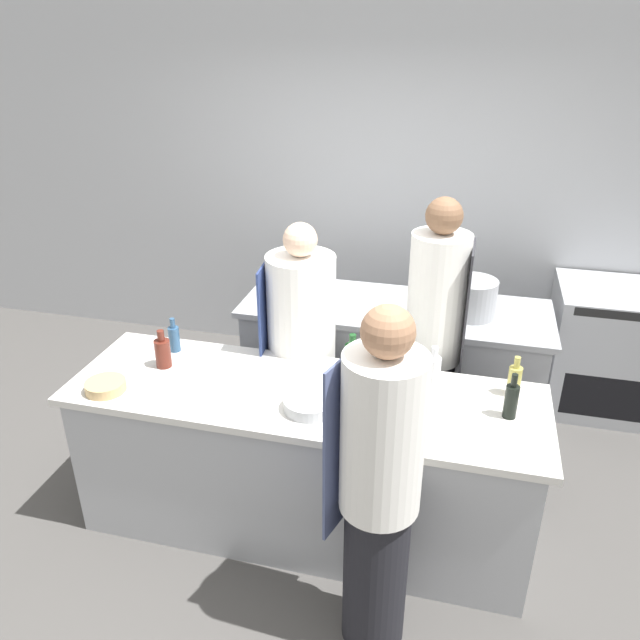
{
  "coord_description": "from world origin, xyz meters",
  "views": [
    {
      "loc": [
        0.76,
        -2.64,
        2.63
      ],
      "look_at": [
        0.0,
        0.35,
        1.13
      ],
      "focal_mm": 35.0,
      "sensor_mm": 36.0,
      "label": 1
    }
  ],
  "objects_px": {
    "oven_range": "(613,350)",
    "bottle_vinegar": "(514,380)",
    "bottle_sauce": "(352,357)",
    "bottle_cooking_oil": "(433,370)",
    "bottle_olive_oil": "(174,338)",
    "chef_at_prep_near": "(379,490)",
    "bottle_water": "(511,400)",
    "bottle_wine": "(163,352)",
    "stockpot": "(472,298)",
    "bowl_mixing_large": "(310,404)",
    "chef_at_pass_far": "(301,355)",
    "cup": "(388,370)",
    "bowl_prep_small": "(106,386)",
    "chef_at_stove": "(433,345)"
  },
  "relations": [
    {
      "from": "bottle_vinegar",
      "to": "stockpot",
      "type": "height_order",
      "value": "stockpot"
    },
    {
      "from": "cup",
      "to": "chef_at_pass_far",
      "type": "bearing_deg",
      "value": 156.79
    },
    {
      "from": "chef_at_prep_near",
      "to": "bottle_vinegar",
      "type": "bearing_deg",
      "value": -15.94
    },
    {
      "from": "chef_at_stove",
      "to": "bottle_water",
      "type": "xyz_separation_m",
      "value": [
        0.42,
        -0.61,
        0.08
      ]
    },
    {
      "from": "bowl_prep_small",
      "to": "cup",
      "type": "xyz_separation_m",
      "value": [
        1.4,
        0.5,
        0.01
      ]
    },
    {
      "from": "bottle_olive_oil",
      "to": "cup",
      "type": "bearing_deg",
      "value": 0.82
    },
    {
      "from": "chef_at_pass_far",
      "to": "bottle_vinegar",
      "type": "distance_m",
      "value": 1.24
    },
    {
      "from": "chef_at_pass_far",
      "to": "bottle_olive_oil",
      "type": "relative_size",
      "value": 7.87
    },
    {
      "from": "bowl_prep_small",
      "to": "cup",
      "type": "bearing_deg",
      "value": 19.79
    },
    {
      "from": "chef_at_pass_far",
      "to": "bottle_sauce",
      "type": "xyz_separation_m",
      "value": [
        0.36,
        -0.23,
        0.17
      ]
    },
    {
      "from": "bottle_olive_oil",
      "to": "bottle_cooking_oil",
      "type": "xyz_separation_m",
      "value": [
        1.48,
        -0.02,
        0.01
      ]
    },
    {
      "from": "bottle_olive_oil",
      "to": "cup",
      "type": "xyz_separation_m",
      "value": [
        1.25,
        0.02,
        -0.04
      ]
    },
    {
      "from": "chef_at_prep_near",
      "to": "bottle_olive_oil",
      "type": "distance_m",
      "value": 1.6
    },
    {
      "from": "chef_at_stove",
      "to": "chef_at_prep_near",
      "type": "bearing_deg",
      "value": -4.31
    },
    {
      "from": "oven_range",
      "to": "bottle_water",
      "type": "distance_m",
      "value": 1.95
    },
    {
      "from": "bottle_olive_oil",
      "to": "bowl_prep_small",
      "type": "xyz_separation_m",
      "value": [
        -0.16,
        -0.49,
        -0.06
      ]
    },
    {
      "from": "chef_at_prep_near",
      "to": "bottle_water",
      "type": "distance_m",
      "value": 0.85
    },
    {
      "from": "chef_at_prep_near",
      "to": "chef_at_pass_far",
      "type": "relative_size",
      "value": 1.05
    },
    {
      "from": "chef_at_pass_far",
      "to": "bottle_wine",
      "type": "xyz_separation_m",
      "value": [
        -0.67,
        -0.44,
        0.16
      ]
    },
    {
      "from": "chef_at_prep_near",
      "to": "stockpot",
      "type": "xyz_separation_m",
      "value": [
        0.31,
        1.77,
        0.15
      ]
    },
    {
      "from": "bottle_wine",
      "to": "bowl_mixing_large",
      "type": "height_order",
      "value": "bottle_wine"
    },
    {
      "from": "bottle_olive_oil",
      "to": "bottle_wine",
      "type": "distance_m",
      "value": 0.18
    },
    {
      "from": "bowl_mixing_large",
      "to": "bottle_sauce",
      "type": "bearing_deg",
      "value": 72.66
    },
    {
      "from": "bowl_mixing_large",
      "to": "chef_at_prep_near",
      "type": "bearing_deg",
      "value": -47.91
    },
    {
      "from": "chef_at_stove",
      "to": "bowl_prep_small",
      "type": "height_order",
      "value": "chef_at_stove"
    },
    {
      "from": "oven_range",
      "to": "bowl_mixing_large",
      "type": "xyz_separation_m",
      "value": [
        -1.77,
        -1.87,
        0.45
      ]
    },
    {
      "from": "chef_at_stove",
      "to": "cup",
      "type": "distance_m",
      "value": 0.43
    },
    {
      "from": "oven_range",
      "to": "stockpot",
      "type": "bearing_deg",
      "value": -151.17
    },
    {
      "from": "chef_at_prep_near",
      "to": "bottle_water",
      "type": "xyz_separation_m",
      "value": [
        0.53,
        0.65,
        0.12
      ]
    },
    {
      "from": "chef_at_prep_near",
      "to": "bottle_olive_oil",
      "type": "xyz_separation_m",
      "value": [
        -1.34,
        0.86,
        0.11
      ]
    },
    {
      "from": "bottle_sauce",
      "to": "bottle_cooking_oil",
      "type": "bearing_deg",
      "value": -4.95
    },
    {
      "from": "bottle_olive_oil",
      "to": "stockpot",
      "type": "relative_size",
      "value": 0.67
    },
    {
      "from": "chef_at_stove",
      "to": "bottle_sauce",
      "type": "height_order",
      "value": "chef_at_stove"
    },
    {
      "from": "oven_range",
      "to": "stockpot",
      "type": "xyz_separation_m",
      "value": [
        -1.04,
        -0.57,
        0.54
      ]
    },
    {
      "from": "oven_range",
      "to": "chef_at_prep_near",
      "type": "distance_m",
      "value": 2.73
    },
    {
      "from": "chef_at_prep_near",
      "to": "bottle_vinegar",
      "type": "height_order",
      "value": "chef_at_prep_near"
    },
    {
      "from": "oven_range",
      "to": "bottle_vinegar",
      "type": "xyz_separation_m",
      "value": [
        -0.79,
        -1.49,
        0.51
      ]
    },
    {
      "from": "bottle_sauce",
      "to": "bottle_water",
      "type": "relative_size",
      "value": 0.95
    },
    {
      "from": "chef_at_pass_far",
      "to": "bottle_olive_oil",
      "type": "distance_m",
      "value": 0.75
    },
    {
      "from": "bowl_mixing_large",
      "to": "bottle_wine",
      "type": "bearing_deg",
      "value": 166.67
    },
    {
      "from": "oven_range",
      "to": "stockpot",
      "type": "relative_size",
      "value": 2.99
    },
    {
      "from": "chef_at_prep_near",
      "to": "bottle_wine",
      "type": "distance_m",
      "value": 1.49
    },
    {
      "from": "cup",
      "to": "bottle_vinegar",
      "type": "bearing_deg",
      "value": -2.0
    },
    {
      "from": "chef_at_prep_near",
      "to": "bowl_mixing_large",
      "type": "relative_size",
      "value": 6.59
    },
    {
      "from": "bowl_mixing_large",
      "to": "stockpot",
      "type": "distance_m",
      "value": 1.5
    },
    {
      "from": "bottle_vinegar",
      "to": "bottle_cooking_oil",
      "type": "distance_m",
      "value": 0.41
    },
    {
      "from": "bottle_olive_oil",
      "to": "bottle_vinegar",
      "type": "bearing_deg",
      "value": -0.15
    },
    {
      "from": "cup",
      "to": "bottle_cooking_oil",
      "type": "bearing_deg",
      "value": -8.12
    },
    {
      "from": "chef_at_stove",
      "to": "bowl_mixing_large",
      "type": "relative_size",
      "value": 6.9
    },
    {
      "from": "bottle_sauce",
      "to": "bowl_prep_small",
      "type": "xyz_separation_m",
      "value": [
        -1.2,
        -0.51,
        -0.06
      ]
    }
  ]
}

